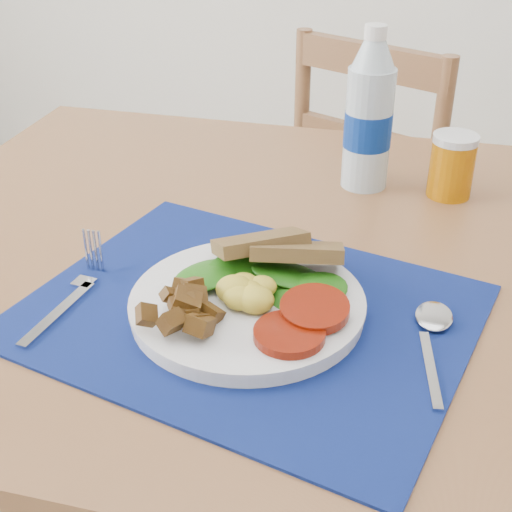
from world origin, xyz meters
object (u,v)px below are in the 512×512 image
Objects in this scene: chair_far at (384,177)px; water_bottle at (369,119)px; breakfast_plate at (242,299)px; juice_glass at (452,167)px.

chair_far is 4.33× the size of water_bottle.
juice_glass reaches higher than breakfast_plate.
chair_far is 11.69× the size of juice_glass.
juice_glass is at bearing 128.42° from chair_far.
water_bottle is (-0.00, -0.51, 0.32)m from chair_far.
juice_glass is at bearing 35.66° from breakfast_plate.
juice_glass is (0.12, -0.51, 0.25)m from chair_far.
water_bottle is (0.09, 0.38, 0.09)m from breakfast_plate.
breakfast_plate is at bearing -120.08° from juice_glass.
breakfast_plate is (-0.09, -0.89, 0.23)m from chair_far.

